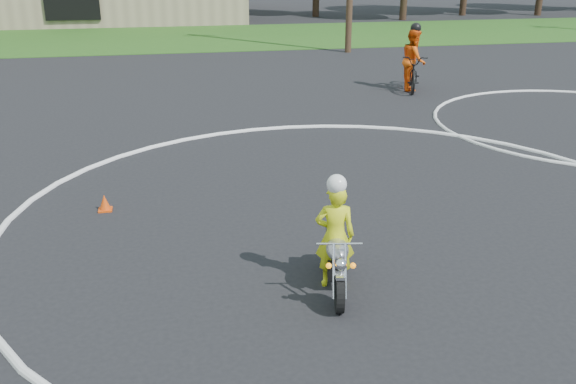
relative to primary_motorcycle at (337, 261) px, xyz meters
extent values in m
plane|color=black|center=(0.92, -0.61, -0.44)|extent=(120.00, 120.00, 0.00)
cube|color=#1E4714|center=(0.92, 26.39, -0.43)|extent=(120.00, 10.00, 0.02)
torus|color=silver|center=(0.92, 2.39, -0.43)|extent=(12.12, 12.12, 0.12)
cylinder|color=black|center=(-0.10, -0.56, -0.18)|extent=(0.19, 0.52, 0.51)
cylinder|color=black|center=(0.11, 0.62, -0.18)|extent=(0.19, 0.52, 0.51)
cube|color=black|center=(0.01, 0.08, -0.09)|extent=(0.32, 0.50, 0.26)
ellipsoid|color=#A1A2A6|center=(-0.02, -0.09, 0.23)|extent=(0.40, 0.59, 0.24)
cube|color=black|center=(0.06, 0.33, 0.20)|extent=(0.31, 0.54, 0.09)
cylinder|color=white|center=(-0.17, -0.47, 0.12)|extent=(0.09, 0.31, 0.69)
cylinder|color=white|center=(-0.02, -0.50, 0.12)|extent=(0.09, 0.31, 0.69)
cube|color=white|center=(-0.11, -0.57, 0.09)|extent=(0.15, 0.21, 0.04)
cylinder|color=white|center=(-0.07, -0.35, 0.43)|extent=(0.59, 0.14, 0.03)
sphere|color=white|center=(-0.12, -0.64, 0.29)|extent=(0.15, 0.15, 0.15)
sphere|color=orange|center=(-0.27, -0.60, 0.26)|extent=(0.08, 0.08, 0.08)
sphere|color=orange|center=(0.04, -0.65, 0.26)|extent=(0.08, 0.08, 0.08)
cylinder|color=silver|center=(0.21, 0.39, -0.18)|extent=(0.19, 0.68, 0.07)
imported|color=#CDD616|center=(0.00, 0.13, 0.32)|extent=(0.61, 0.45, 1.51)
sphere|color=silver|center=(0.00, 0.09, 1.10)|extent=(0.27, 0.27, 0.27)
imported|color=black|center=(5.83, 12.31, 0.16)|extent=(1.42, 2.39, 1.18)
imported|color=#E6510C|center=(5.83, 12.31, 0.55)|extent=(1.00, 1.14, 1.97)
sphere|color=black|center=(5.83, 12.31, 1.56)|extent=(0.34, 0.34, 0.34)
cone|color=#D9430B|center=(-3.38, 3.54, -0.29)|extent=(0.22, 0.22, 0.30)
cube|color=#D9430B|center=(-3.38, 3.54, -0.42)|extent=(0.24, 0.24, 0.03)
camera|label=1|loc=(-2.12, -7.60, 4.06)|focal=40.00mm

